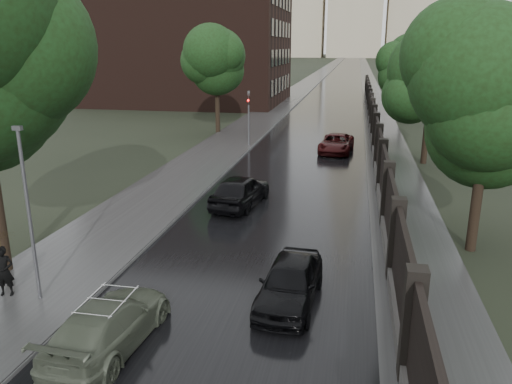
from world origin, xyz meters
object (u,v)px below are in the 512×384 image
tree_left_far (217,69)px  hatchback_left (240,190)px  tree_right_c (405,69)px  pedestrian_umbrella (0,245)px  volga_sedan (109,324)px  tree_right_b (431,83)px  car_right_far (336,143)px  lamp_post (29,215)px  traffic_light (249,114)px  tree_right_a (488,112)px  car_right_near (290,282)px

tree_left_far → hatchback_left: 20.13m
tree_right_c → pedestrian_umbrella: size_ratio=3.02×
volga_sedan → tree_right_c: bearing=-100.4°
tree_right_b → tree_right_c: (0.00, 18.00, 0.00)m
pedestrian_umbrella → tree_left_far: bearing=79.1°
hatchback_left → car_right_far: hatchback_left is taller
lamp_post → traffic_light: lamp_post is taller
tree_right_a → pedestrian_umbrella: tree_right_a is taller
tree_right_c → pedestrian_umbrella: tree_right_c is taller
tree_left_far → tree_right_c: bearing=32.8°
pedestrian_umbrella → car_right_far: bearing=55.6°
lamp_post → car_right_near: (7.00, 1.39, -2.01)m
tree_right_a → traffic_light: 20.85m
car_right_far → pedestrian_umbrella: pedestrian_umbrella is taller
lamp_post → volga_sedan: (2.97, -1.59, -2.06)m
tree_right_b → traffic_light: size_ratio=1.75×
car_right_near → pedestrian_umbrella: 8.24m
tree_left_far → car_right_far: 12.43m
car_right_near → pedestrian_umbrella: (-8.05, -1.38, 1.05)m
traffic_light → volga_sedan: (1.87, -25.08, -1.79)m
tree_right_c → car_right_far: 17.25m
tree_right_c → car_right_far: bearing=-109.2°
lamp_post → car_right_far: (7.39, 22.73, -2.04)m
volga_sedan → pedestrian_umbrella: 4.46m
tree_right_b → traffic_light: tree_right_b is taller
tree_left_far → volga_sedan: bearing=-79.5°
tree_left_far → tree_right_b: 17.45m
tree_right_b → car_right_far: bearing=157.9°
car_right_far → pedestrian_umbrella: bearing=-105.9°
car_right_far → tree_right_a: bearing=-66.8°
traffic_light → car_right_far: 6.58m
lamp_post → pedestrian_umbrella: 1.43m
traffic_light → car_right_far: size_ratio=0.88×
tree_left_far → car_right_near: size_ratio=1.90×
tree_left_far → tree_right_a: bearing=-54.8°
volga_sedan → car_right_near: size_ratio=1.09×
pedestrian_umbrella → tree_right_b: bearing=41.7°
tree_right_a → car_right_far: tree_right_a is taller
car_right_near → car_right_far: bearing=92.5°
tree_right_b → tree_right_c: size_ratio=1.00×
tree_right_c → car_right_near: (-5.90, -37.11, -4.29)m
tree_right_c → traffic_light: size_ratio=1.75×
volga_sedan → tree_right_a: bearing=-137.4°
tree_right_a → car_right_near: 8.91m
tree_right_a → lamp_post: size_ratio=1.37×
tree_right_c → lamp_post: (-12.90, -38.50, -2.28)m
traffic_light → tree_right_a: bearing=-55.2°
tree_right_b → car_right_near: size_ratio=1.81×
tree_right_b → volga_sedan: (-9.93, -22.09, -4.34)m
lamp_post → hatchback_left: 10.70m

